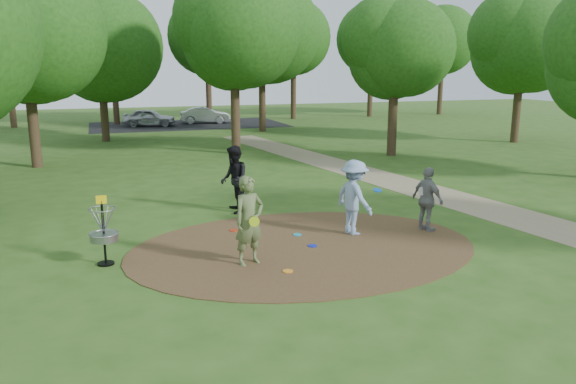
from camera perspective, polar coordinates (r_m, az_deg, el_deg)
name	(u,v)px	position (r m, az deg, el deg)	size (l,w,h in m)	color
ground	(304,247)	(13.43, 1.67, -5.65)	(100.00, 100.00, 0.00)	#2D5119
dirt_clearing	(304,247)	(13.42, 1.67, -5.61)	(8.40, 8.40, 0.02)	#47301C
footpath	(479,206)	(18.24, 18.85, -1.39)	(2.00, 40.00, 0.01)	#8C7A5B
parking_lot	(188,125)	(42.64, -10.10, 6.76)	(14.00, 8.00, 0.01)	black
player_observer_with_disc	(249,221)	(12.07, -3.97, -2.94)	(0.82, 0.66, 1.95)	#59693D
player_throwing_with_disc	(354,198)	(14.33, 6.74, -0.56)	(1.24, 1.38, 1.93)	#86A1C9
player_walking_with_disc	(234,179)	(16.45, -5.49, 1.27)	(0.86, 1.02, 1.98)	black
player_waiting_with_disc	(427,200)	(14.95, 13.99, -0.75)	(0.64, 1.06, 1.70)	gray
disc_ground_cyan	(297,235)	(14.32, 0.95, -4.35)	(0.22, 0.22, 0.02)	#179ABC
disc_ground_blue	(312,246)	(13.46, 2.49, -5.48)	(0.22, 0.22, 0.02)	#0B1AC0
disc_ground_red	(234,230)	(14.76, -5.54, -3.89)	(0.22, 0.22, 0.02)	red
car_left	(149,118)	(41.95, -13.92, 7.36)	(1.49, 3.71, 1.26)	#B5B7BD
car_right	(205,115)	(43.33, -8.39, 7.72)	(1.30, 3.72, 1.23)	#9DA2A5
disc_ground_orange	(288,271)	(11.84, -0.02, -8.04)	(0.22, 0.22, 0.02)	orange
disc_golf_basket	(103,226)	(12.68, -18.26, -3.27)	(0.63, 0.63, 1.54)	black
tree_ring	(223,41)	(23.36, -6.63, 15.00)	(37.50, 45.56, 9.51)	#332316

